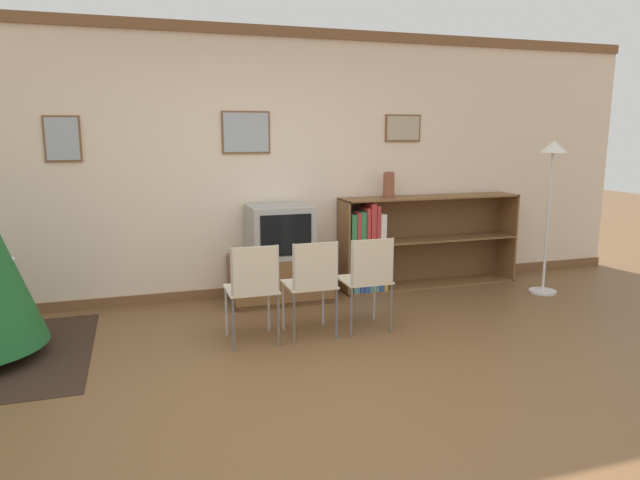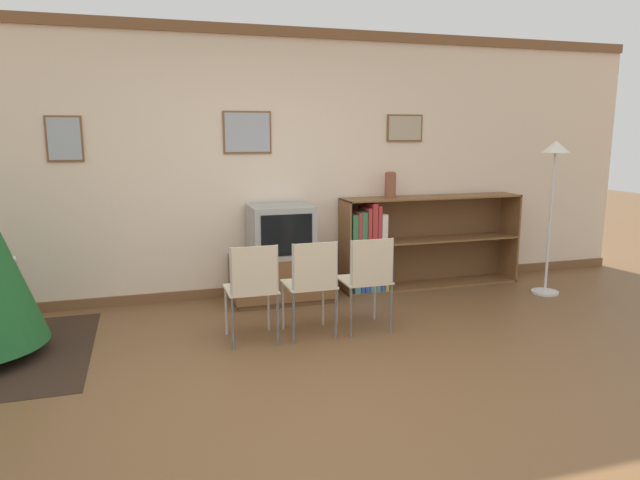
# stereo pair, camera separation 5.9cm
# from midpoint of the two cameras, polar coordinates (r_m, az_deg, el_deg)

# --- Properties ---
(ground_plane) EXTENTS (24.00, 24.00, 0.00)m
(ground_plane) POSITION_cam_midpoint_polar(r_m,az_deg,el_deg) (3.78, 1.05, -15.61)
(ground_plane) COLOR brown
(wall_back) EXTENTS (8.90, 0.11, 2.70)m
(wall_back) POSITION_cam_midpoint_polar(r_m,az_deg,el_deg) (5.87, -7.06, 7.48)
(wall_back) COLOR beige
(wall_back) RESTS_ON ground_plane
(tv_console) EXTENTS (0.99, 0.54, 0.46)m
(tv_console) POSITION_cam_midpoint_polar(r_m,az_deg,el_deg) (5.75, -4.29, -3.83)
(tv_console) COLOR brown
(tv_console) RESTS_ON ground_plane
(television) EXTENTS (0.61, 0.52, 0.51)m
(television) POSITION_cam_midpoint_polar(r_m,az_deg,el_deg) (5.65, -4.36, 0.92)
(television) COLOR #9E9E99
(television) RESTS_ON tv_console
(folding_chair_left) EXTENTS (0.40, 0.40, 0.82)m
(folding_chair_left) POSITION_cam_midpoint_polar(r_m,az_deg,el_deg) (4.55, -7.07, -4.70)
(folding_chair_left) COLOR beige
(folding_chair_left) RESTS_ON ground_plane
(folding_chair_center) EXTENTS (0.40, 0.40, 0.82)m
(folding_chair_center) POSITION_cam_midpoint_polar(r_m,az_deg,el_deg) (4.67, -1.14, -4.24)
(folding_chair_center) COLOR beige
(folding_chair_center) RESTS_ON ground_plane
(folding_chair_right) EXTENTS (0.40, 0.40, 0.82)m
(folding_chair_right) POSITION_cam_midpoint_polar(r_m,az_deg,el_deg) (4.82, 4.45, -3.77)
(folding_chair_right) COLOR beige
(folding_chair_right) RESTS_ON ground_plane
(bookshelf) EXTENTS (2.03, 0.36, 0.99)m
(bookshelf) POSITION_cam_midpoint_polar(r_m,az_deg,el_deg) (6.24, 7.61, -0.43)
(bookshelf) COLOR brown
(bookshelf) RESTS_ON ground_plane
(vase) EXTENTS (0.12, 0.12, 0.27)m
(vase) POSITION_cam_midpoint_polar(r_m,az_deg,el_deg) (6.10, 6.62, 5.54)
(vase) COLOR brown
(vase) RESTS_ON bookshelf
(standing_lamp) EXTENTS (0.28, 0.28, 1.59)m
(standing_lamp) POSITION_cam_midpoint_polar(r_m,az_deg,el_deg) (6.31, 21.86, 5.85)
(standing_lamp) COLOR silver
(standing_lamp) RESTS_ON ground_plane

